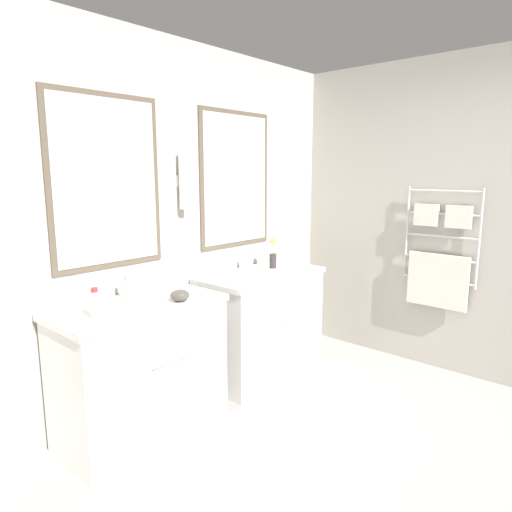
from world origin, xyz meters
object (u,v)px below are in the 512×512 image
Objects in this scene: toiletry_bottle at (95,305)px; amenity_bowl at (180,295)px; vanity_left at (145,370)px; vanity_right at (265,324)px; flower_vase at (273,256)px.

toiletry_bottle is 1.46× the size of amenity_bowl.
vanity_left is 8.53× the size of amenity_bowl.
flower_vase is at bearing 21.98° from vanity_right.
toiletry_bottle is at bearing -170.76° from vanity_left.
vanity_left is 0.61m from toiletry_bottle.
vanity_right is at bearing 6.90° from amenity_bowl.
amenity_bowl is (0.21, -0.12, 0.47)m from vanity_left.
toiletry_bottle is at bearing -177.94° from vanity_right.
vanity_left is at bearing 9.24° from toiletry_bottle.
vanity_right is 5.86× the size of toiletry_bottle.
flower_vase is (0.20, 0.08, 0.54)m from vanity_right.
amenity_bowl is at bearing -6.61° from toiletry_bottle.
amenity_bowl is (-0.97, -0.12, 0.47)m from vanity_right.
flower_vase is (1.38, 0.08, 0.54)m from vanity_left.
flower_vase is at bearing 4.56° from toiletry_bottle.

